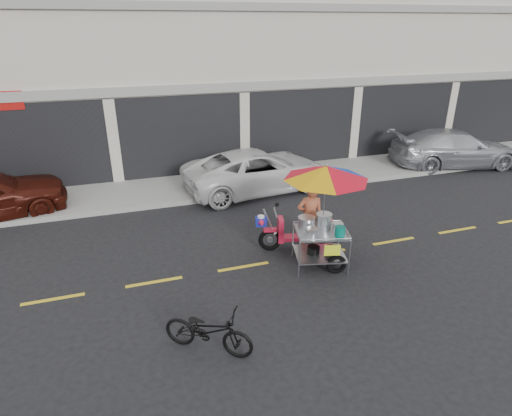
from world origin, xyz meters
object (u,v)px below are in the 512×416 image
object	(u,v)px
white_pickup	(258,171)
food_vendor_rig	(318,199)
near_bicycle	(208,330)
silver_pickup	(454,148)

from	to	relation	value
white_pickup	food_vendor_rig	world-z (taller)	food_vendor_rig
white_pickup	near_bicycle	bearing A→B (deg)	148.43
white_pickup	food_vendor_rig	bearing A→B (deg)	171.32
white_pickup	near_bicycle	size ratio (longest dim) A/B	3.08
silver_pickup	food_vendor_rig	world-z (taller)	food_vendor_rig
white_pickup	near_bicycle	distance (m)	7.65
food_vendor_rig	white_pickup	bearing A→B (deg)	102.34
silver_pickup	food_vendor_rig	size ratio (longest dim) A/B	2.01
food_vendor_rig	silver_pickup	bearing A→B (deg)	44.67
silver_pickup	food_vendor_rig	bearing A→B (deg)	131.10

